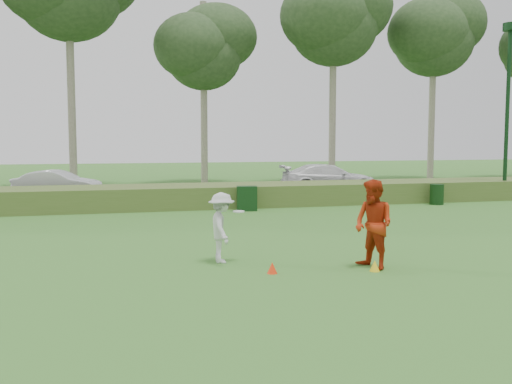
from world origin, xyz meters
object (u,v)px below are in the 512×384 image
object	(u,v)px
lamp_post	(509,80)
trash_bin	(437,194)
cone_yellow	(375,266)
car_mid	(58,184)
utility_cabinet	(247,198)
player_white	(222,228)
cone_orange	(272,268)
car_right	(329,178)
player_red	(374,224)

from	to	relation	value
lamp_post	trash_bin	distance (m)	6.74
cone_yellow	trash_bin	bearing A→B (deg)	52.35
cone_yellow	lamp_post	bearing A→B (deg)	43.30
car_mid	utility_cabinet	bearing A→B (deg)	-112.67
player_white	cone_yellow	world-z (taller)	player_white
cone_orange	player_white	bearing A→B (deg)	120.91
trash_bin	car_right	xyz separation A→B (m)	(-2.50, 6.29, 0.35)
cone_orange	utility_cabinet	size ratio (longest dim) A/B	0.24
cone_yellow	car_right	bearing A→B (deg)	70.95
utility_cabinet	player_red	bearing A→B (deg)	-79.58
lamp_post	car_mid	world-z (taller)	lamp_post
player_white	trash_bin	bearing A→B (deg)	-47.65
player_white	player_red	world-z (taller)	player_red
lamp_post	utility_cabinet	world-z (taller)	lamp_post
player_white	cone_orange	xyz separation A→B (m)	(0.81, -1.35, -0.69)
player_white	cone_yellow	bearing A→B (deg)	-116.49
cone_orange	car_mid	distance (m)	17.90
lamp_post	player_white	distance (m)	19.33
player_white	cone_orange	size ratio (longest dim) A/B	6.73
utility_cabinet	car_mid	xyz separation A→B (m)	(-7.60, 6.44, 0.23)
lamp_post	cone_orange	bearing A→B (deg)	-142.05
trash_bin	car_mid	bearing A→B (deg)	158.30
lamp_post	cone_yellow	distance (m)	18.28
cone_orange	cone_yellow	size ratio (longest dim) A/B	0.99
lamp_post	trash_bin	world-z (taller)	lamp_post
player_red	trash_bin	xyz separation A→B (m)	(8.37, 10.70, -0.53)
player_white	player_red	size ratio (longest dim) A/B	0.83
cone_orange	car_right	world-z (taller)	car_right
player_white	utility_cabinet	size ratio (longest dim) A/B	1.64
lamp_post	cone_yellow	size ratio (longest dim) A/B	33.84
cone_orange	car_right	bearing A→B (deg)	64.28
trash_bin	car_mid	world-z (taller)	car_mid
lamp_post	car_right	bearing A→B (deg)	141.86
car_right	cone_yellow	bearing A→B (deg)	168.63
trash_bin	cone_yellow	bearing A→B (deg)	-127.65
cone_orange	cone_yellow	world-z (taller)	cone_yellow
player_white	player_red	distance (m)	3.40
lamp_post	utility_cabinet	bearing A→B (deg)	-175.47
player_white	car_mid	xyz separation A→B (m)	(-4.72, 15.67, -0.08)
player_red	utility_cabinet	xyz separation A→B (m)	(-0.18, 10.69, -0.48)
cone_orange	car_mid	size ratio (longest dim) A/B	0.06
cone_yellow	car_mid	bearing A→B (deg)	113.89
player_red	player_white	bearing A→B (deg)	-135.08
utility_cabinet	car_mid	distance (m)	9.97
lamp_post	trash_bin	size ratio (longest dim) A/B	9.13
trash_bin	car_mid	xyz separation A→B (m)	(-16.16, 6.43, 0.28)
cone_yellow	car_right	size ratio (longest dim) A/B	0.05
cone_orange	car_right	size ratio (longest dim) A/B	0.05
cone_orange	car_mid	bearing A→B (deg)	107.99
lamp_post	car_right	xyz separation A→B (m)	(-6.74, 5.29, -4.79)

